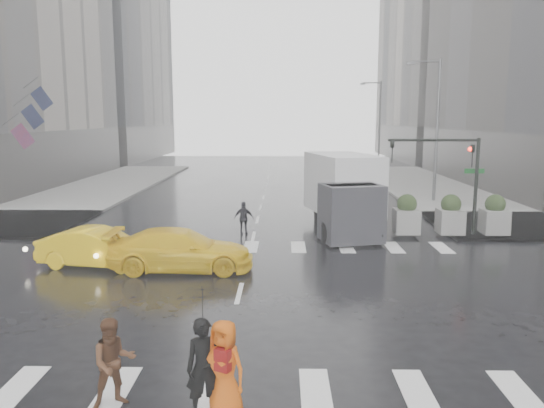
{
  "coord_description": "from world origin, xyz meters",
  "views": [
    {
      "loc": [
        1.33,
        -15.73,
        5.37
      ],
      "look_at": [
        0.97,
        2.0,
        2.48
      ],
      "focal_mm": 35.0,
      "sensor_mm": 36.0,
      "label": 1
    }
  ],
  "objects_px": {
    "traffic_signal_pole": "(455,167)",
    "box_truck": "(345,191)",
    "taxi_mid": "(98,248)",
    "pedestrian_brown": "(114,362)",
    "pedestrian_orange": "(224,368)"
  },
  "relations": [
    {
      "from": "traffic_signal_pole",
      "to": "box_truck",
      "type": "distance_m",
      "value": 5.04
    },
    {
      "from": "taxi_mid",
      "to": "pedestrian_brown",
      "type": "bearing_deg",
      "value": -149.2
    },
    {
      "from": "pedestrian_brown",
      "to": "pedestrian_orange",
      "type": "height_order",
      "value": "pedestrian_orange"
    },
    {
      "from": "taxi_mid",
      "to": "box_truck",
      "type": "xyz_separation_m",
      "value": [
        9.65,
        6.37,
        1.23
      ]
    },
    {
      "from": "pedestrian_brown",
      "to": "taxi_mid",
      "type": "height_order",
      "value": "pedestrian_brown"
    },
    {
      "from": "pedestrian_orange",
      "to": "pedestrian_brown",
      "type": "bearing_deg",
      "value": -161.16
    },
    {
      "from": "traffic_signal_pole",
      "to": "pedestrian_orange",
      "type": "bearing_deg",
      "value": -120.49
    },
    {
      "from": "pedestrian_orange",
      "to": "box_truck",
      "type": "xyz_separation_m",
      "value": [
        4.0,
        16.03,
        1.03
      ]
    },
    {
      "from": "traffic_signal_pole",
      "to": "box_truck",
      "type": "bearing_deg",
      "value": 165.52
    },
    {
      "from": "taxi_mid",
      "to": "box_truck",
      "type": "bearing_deg",
      "value": -46.56
    },
    {
      "from": "taxi_mid",
      "to": "pedestrian_orange",
      "type": "bearing_deg",
      "value": -139.64
    },
    {
      "from": "traffic_signal_pole",
      "to": "taxi_mid",
      "type": "relative_size",
      "value": 1.05
    },
    {
      "from": "traffic_signal_pole",
      "to": "pedestrian_brown",
      "type": "bearing_deg",
      "value": -126.7
    },
    {
      "from": "traffic_signal_pole",
      "to": "box_truck",
      "type": "height_order",
      "value": "traffic_signal_pole"
    },
    {
      "from": "traffic_signal_pole",
      "to": "pedestrian_orange",
      "type": "relative_size",
      "value": 2.49
    }
  ]
}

